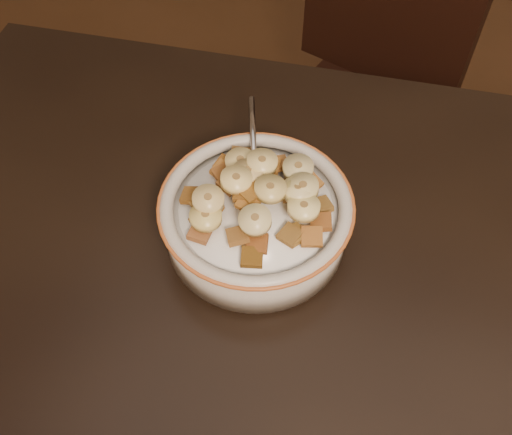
# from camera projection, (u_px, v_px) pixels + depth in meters

# --- Properties ---
(chair) EXTENTS (0.48, 0.48, 0.84)m
(chair) POSITION_uv_depth(u_px,v_px,m) (368.00, 118.00, 1.18)
(chair) COLOR black
(chair) RESTS_ON floor
(cereal_bowl) EXTENTS (0.19, 0.19, 0.04)m
(cereal_bowl) POSITION_uv_depth(u_px,v_px,m) (256.00, 222.00, 0.58)
(cereal_bowl) COLOR silver
(cereal_bowl) RESTS_ON table
(milk) EXTENTS (0.15, 0.15, 0.00)m
(milk) POSITION_uv_depth(u_px,v_px,m) (256.00, 209.00, 0.56)
(milk) COLOR white
(milk) RESTS_ON cereal_bowl
(spoon) EXTENTS (0.04, 0.05, 0.01)m
(spoon) POSITION_uv_depth(u_px,v_px,m) (255.00, 183.00, 0.58)
(spoon) COLOR #98999D
(spoon) RESTS_ON cereal_bowl
(cereal_square_0) EXTENTS (0.02, 0.02, 0.01)m
(cereal_square_0) POSITION_uv_depth(u_px,v_px,m) (257.00, 243.00, 0.53)
(cereal_square_0) COLOR brown
(cereal_square_0) RESTS_ON milk
(cereal_square_1) EXTENTS (0.02, 0.02, 0.01)m
(cereal_square_1) POSITION_uv_depth(u_px,v_px,m) (312.00, 237.00, 0.53)
(cereal_square_1) COLOR #946127
(cereal_square_1) RESTS_ON milk
(cereal_square_2) EXTENTS (0.03, 0.03, 0.01)m
(cereal_square_2) POSITION_uv_depth(u_px,v_px,m) (292.00, 193.00, 0.56)
(cereal_square_2) COLOR brown
(cereal_square_2) RESTS_ON milk
(cereal_square_3) EXTENTS (0.03, 0.03, 0.01)m
(cereal_square_3) POSITION_uv_depth(u_px,v_px,m) (230.00, 184.00, 0.56)
(cereal_square_3) COLOR brown
(cereal_square_3) RESTS_ON milk
(cereal_square_4) EXTENTS (0.03, 0.03, 0.01)m
(cereal_square_4) POSITION_uv_depth(u_px,v_px,m) (302.00, 181.00, 0.58)
(cereal_square_4) COLOR brown
(cereal_square_4) RESTS_ON milk
(cereal_square_5) EXTENTS (0.02, 0.02, 0.01)m
(cereal_square_5) POSITION_uv_depth(u_px,v_px,m) (211.00, 210.00, 0.55)
(cereal_square_5) COLOR #9B6219
(cereal_square_5) RESTS_ON milk
(cereal_square_6) EXTENTS (0.02, 0.02, 0.01)m
(cereal_square_6) POSITION_uv_depth(u_px,v_px,m) (252.00, 257.00, 0.52)
(cereal_square_6) COLOR brown
(cereal_square_6) RESTS_ON milk
(cereal_square_7) EXTENTS (0.03, 0.03, 0.01)m
(cereal_square_7) POSITION_uv_depth(u_px,v_px,m) (223.00, 170.00, 0.58)
(cereal_square_7) COLOR olive
(cereal_square_7) RESTS_ON milk
(cereal_square_8) EXTENTS (0.03, 0.03, 0.01)m
(cereal_square_8) POSITION_uv_depth(u_px,v_px,m) (244.00, 187.00, 0.56)
(cereal_square_8) COLOR olive
(cereal_square_8) RESTS_ON milk
(cereal_square_9) EXTENTS (0.03, 0.03, 0.01)m
(cereal_square_9) POSITION_uv_depth(u_px,v_px,m) (238.00, 236.00, 0.53)
(cereal_square_9) COLOR brown
(cereal_square_9) RESTS_ON milk
(cereal_square_10) EXTENTS (0.03, 0.03, 0.01)m
(cereal_square_10) POSITION_uv_depth(u_px,v_px,m) (321.00, 205.00, 0.56)
(cereal_square_10) COLOR brown
(cereal_square_10) RESTS_ON milk
(cereal_square_11) EXTENTS (0.02, 0.02, 0.01)m
(cereal_square_11) POSITION_uv_depth(u_px,v_px,m) (245.00, 193.00, 0.54)
(cereal_square_11) COLOR brown
(cereal_square_11) RESTS_ON milk
(cereal_square_12) EXTENTS (0.02, 0.02, 0.01)m
(cereal_square_12) POSITION_uv_depth(u_px,v_px,m) (200.00, 233.00, 0.54)
(cereal_square_12) COLOR #945A2B
(cereal_square_12) RESTS_ON milk
(cereal_square_13) EXTENTS (0.03, 0.03, 0.01)m
(cereal_square_13) POSITION_uv_depth(u_px,v_px,m) (290.00, 235.00, 0.54)
(cereal_square_13) COLOR brown
(cereal_square_13) RESTS_ON milk
(cereal_square_14) EXTENTS (0.02, 0.02, 0.01)m
(cereal_square_14) POSITION_uv_depth(u_px,v_px,m) (295.00, 175.00, 0.58)
(cereal_square_14) COLOR #885D1A
(cereal_square_14) RESTS_ON milk
(cereal_square_15) EXTENTS (0.03, 0.03, 0.01)m
(cereal_square_15) POSITION_uv_depth(u_px,v_px,m) (295.00, 168.00, 0.58)
(cereal_square_15) COLOR brown
(cereal_square_15) RESTS_ON milk
(cereal_square_16) EXTENTS (0.02, 0.02, 0.01)m
(cereal_square_16) POSITION_uv_depth(u_px,v_px,m) (226.00, 165.00, 0.59)
(cereal_square_16) COLOR brown
(cereal_square_16) RESTS_ON milk
(cereal_square_17) EXTENTS (0.02, 0.02, 0.01)m
(cereal_square_17) POSITION_uv_depth(u_px,v_px,m) (241.00, 156.00, 0.60)
(cereal_square_17) COLOR brown
(cereal_square_17) RESTS_ON milk
(cereal_square_18) EXTENTS (0.03, 0.03, 0.01)m
(cereal_square_18) POSITION_uv_depth(u_px,v_px,m) (279.00, 164.00, 0.59)
(cereal_square_18) COLOR brown
(cereal_square_18) RESTS_ON milk
(cereal_square_19) EXTENTS (0.03, 0.03, 0.01)m
(cereal_square_19) POSITION_uv_depth(u_px,v_px,m) (310.00, 183.00, 0.58)
(cereal_square_19) COLOR brown
(cereal_square_19) RESTS_ON milk
(cereal_square_20) EXTENTS (0.02, 0.02, 0.01)m
(cereal_square_20) POSITION_uv_depth(u_px,v_px,m) (321.00, 222.00, 0.54)
(cereal_square_20) COLOR #934C1A
(cereal_square_20) RESTS_ON milk
(cereal_square_21) EXTENTS (0.02, 0.03, 0.01)m
(cereal_square_21) POSITION_uv_depth(u_px,v_px,m) (249.00, 203.00, 0.54)
(cereal_square_21) COLOR brown
(cereal_square_21) RESTS_ON milk
(cereal_square_22) EXTENTS (0.03, 0.03, 0.01)m
(cereal_square_22) POSITION_uv_depth(u_px,v_px,m) (224.00, 173.00, 0.58)
(cereal_square_22) COLOR brown
(cereal_square_22) RESTS_ON milk
(cereal_square_23) EXTENTS (0.03, 0.03, 0.01)m
(cereal_square_23) POSITION_uv_depth(u_px,v_px,m) (295.00, 235.00, 0.54)
(cereal_square_23) COLOR brown
(cereal_square_23) RESTS_ON milk
(cereal_square_24) EXTENTS (0.03, 0.03, 0.01)m
(cereal_square_24) POSITION_uv_depth(u_px,v_px,m) (203.00, 222.00, 0.55)
(cereal_square_24) COLOR brown
(cereal_square_24) RESTS_ON milk
(cereal_square_25) EXTENTS (0.03, 0.03, 0.01)m
(cereal_square_25) POSITION_uv_depth(u_px,v_px,m) (251.00, 193.00, 0.54)
(cereal_square_25) COLOR brown
(cereal_square_25) RESTS_ON milk
(cereal_square_26) EXTENTS (0.02, 0.02, 0.01)m
(cereal_square_26) POSITION_uv_depth(u_px,v_px,m) (192.00, 195.00, 0.56)
(cereal_square_26) COLOR brown
(cereal_square_26) RESTS_ON milk
(cereal_square_27) EXTENTS (0.03, 0.03, 0.01)m
(cereal_square_27) POSITION_uv_depth(u_px,v_px,m) (202.00, 203.00, 0.56)
(cereal_square_27) COLOR olive
(cereal_square_27) RESTS_ON milk
(cereal_square_28) EXTENTS (0.02, 0.02, 0.01)m
(cereal_square_28) POSITION_uv_depth(u_px,v_px,m) (270.00, 165.00, 0.58)
(cereal_square_28) COLOR #8F5B23
(cereal_square_28) RESTS_ON milk
(banana_slice_0) EXTENTS (0.04, 0.04, 0.01)m
(banana_slice_0) POSITION_uv_depth(u_px,v_px,m) (270.00, 189.00, 0.54)
(banana_slice_0) COLOR #D7B56D
(banana_slice_0) RESTS_ON milk
(banana_slice_1) EXTENTS (0.03, 0.03, 0.01)m
(banana_slice_1) POSITION_uv_depth(u_px,v_px,m) (300.00, 193.00, 0.55)
(banana_slice_1) COLOR #CDBC64
(banana_slice_1) RESTS_ON milk
(banana_slice_2) EXTENTS (0.04, 0.04, 0.01)m
(banana_slice_2) POSITION_uv_depth(u_px,v_px,m) (303.00, 188.00, 0.55)
(banana_slice_2) COLOR #D5CE82
(banana_slice_2) RESTS_ON milk
(banana_slice_3) EXTENTS (0.04, 0.04, 0.01)m
(banana_slice_3) POSITION_uv_depth(u_px,v_px,m) (240.00, 162.00, 0.58)
(banana_slice_3) COLOR #FFE393
(banana_slice_3) RESTS_ON milk
(banana_slice_4) EXTENTS (0.04, 0.04, 0.02)m
(banana_slice_4) POSITION_uv_depth(u_px,v_px,m) (208.00, 200.00, 0.54)
(banana_slice_4) COLOR #F6CC76
(banana_slice_4) RESTS_ON milk
(banana_slice_5) EXTENTS (0.04, 0.04, 0.01)m
(banana_slice_5) POSITION_uv_depth(u_px,v_px,m) (304.00, 208.00, 0.53)
(banana_slice_5) COLOR #FFE7A1
(banana_slice_5) RESTS_ON milk
(banana_slice_6) EXTENTS (0.04, 0.04, 0.02)m
(banana_slice_6) POSITION_uv_depth(u_px,v_px,m) (255.00, 220.00, 0.53)
(banana_slice_6) COLOR #FFF2A2
(banana_slice_6) RESTS_ON milk
(banana_slice_7) EXTENTS (0.04, 0.04, 0.01)m
(banana_slice_7) POSITION_uv_depth(u_px,v_px,m) (236.00, 180.00, 0.55)
(banana_slice_7) COLOR #F3DF7D
(banana_slice_7) RESTS_ON milk
(banana_slice_8) EXTENTS (0.04, 0.04, 0.01)m
(banana_slice_8) POSITION_uv_depth(u_px,v_px,m) (298.00, 168.00, 0.57)
(banana_slice_8) COLOR #D2C088
(banana_slice_8) RESTS_ON milk
(banana_slice_9) EXTENTS (0.04, 0.04, 0.01)m
(banana_slice_9) POSITION_uv_depth(u_px,v_px,m) (206.00, 217.00, 0.54)
(banana_slice_9) COLOR #DCCE6E
(banana_slice_9) RESTS_ON milk
(banana_slice_10) EXTENTS (0.04, 0.04, 0.02)m
(banana_slice_10) POSITION_uv_depth(u_px,v_px,m) (298.00, 189.00, 0.55)
(banana_slice_10) COLOR #F6E18A
(banana_slice_10) RESTS_ON milk
(banana_slice_11) EXTENTS (0.03, 0.03, 0.01)m
(banana_slice_11) POSITION_uv_depth(u_px,v_px,m) (262.00, 162.00, 0.56)
(banana_slice_11) COLOR #DED377
(banana_slice_11) RESTS_ON milk
(banana_slice_12) EXTENTS (0.04, 0.04, 0.01)m
(banana_slice_12) POSITION_uv_depth(u_px,v_px,m) (248.00, 173.00, 0.56)
(banana_slice_12) COLOR tan
(banana_slice_12) RESTS_ON milk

